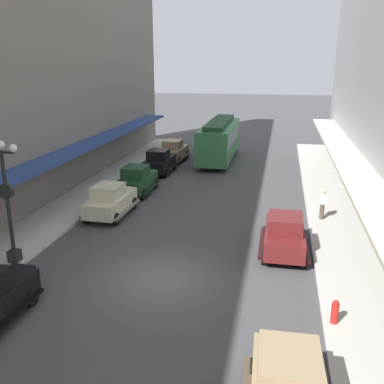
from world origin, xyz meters
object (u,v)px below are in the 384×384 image
object	(u,v)px
lamp_post_with_clock	(7,197)
pedestrian_1	(323,204)
parked_car_2	(159,161)
fire_hydrant	(335,311)
parked_car_1	(284,233)
streetcar	(219,139)
parked_car_3	(137,179)
parked_car_6	(110,200)
parked_car_5	(173,150)

from	to	relation	value
lamp_post_with_clock	pedestrian_1	world-z (taller)	lamp_post_with_clock
parked_car_2	fire_hydrant	xyz separation A→B (m)	(11.03, -18.29, -0.38)
lamp_post_with_clock	pedestrian_1	xyz separation A→B (m)	(13.11, 7.92, -2.00)
parked_car_1	streetcar	bearing A→B (deg)	107.04
lamp_post_with_clock	fire_hydrant	bearing A→B (deg)	-8.68
parked_car_3	parked_car_6	xyz separation A→B (m)	(-0.04, -4.42, 0.00)
parked_car_1	lamp_post_with_clock	xyz separation A→B (m)	(-11.13, -3.50, 2.04)
pedestrian_1	lamp_post_with_clock	bearing A→B (deg)	-148.85
parked_car_1	parked_car_3	world-z (taller)	same
parked_car_1	pedestrian_1	bearing A→B (deg)	65.91
parked_car_6	parked_car_1	bearing A→B (deg)	-17.64
parked_car_6	pedestrian_1	world-z (taller)	parked_car_6
parked_car_1	parked_car_5	bearing A→B (deg)	118.73
pedestrian_1	parked_car_5	bearing A→B (deg)	131.89
parked_car_5	parked_car_6	distance (m)	14.05
parked_car_1	parked_car_6	distance (m)	9.90
parked_car_2	fire_hydrant	distance (m)	21.36
parked_car_3	fire_hydrant	bearing A→B (deg)	-49.43
pedestrian_1	parked_car_2	bearing A→B (deg)	143.54
pedestrian_1	fire_hydrant	bearing A→B (deg)	-92.08
parked_car_1	parked_car_6	xyz separation A→B (m)	(-9.43, 3.00, 0.00)
parked_car_2	parked_car_3	bearing A→B (deg)	-89.74
parked_car_5	streetcar	world-z (taller)	streetcar
parked_car_2	parked_car_3	size ratio (longest dim) A/B	1.00
parked_car_1	streetcar	world-z (taller)	streetcar
streetcar	fire_hydrant	xyz separation A→B (m)	(7.17, -23.55, -1.34)
parked_car_3	pedestrian_1	xyz separation A→B (m)	(11.37, -2.99, 0.05)
parked_car_6	parked_car_3	bearing A→B (deg)	89.47
parked_car_3	parked_car_6	distance (m)	4.42
fire_hydrant	pedestrian_1	size ratio (longest dim) A/B	0.50
parked_car_2	parked_car_6	xyz separation A→B (m)	(-0.02, -9.84, 0.00)
parked_car_2	fire_hydrant	world-z (taller)	parked_car_2
parked_car_2	pedestrian_1	xyz separation A→B (m)	(11.39, -8.42, 0.05)
parked_car_1	pedestrian_1	distance (m)	4.85
lamp_post_with_clock	parked_car_2	bearing A→B (deg)	84.01
parked_car_2	parked_car_3	xyz separation A→B (m)	(0.02, -5.43, 0.00)
parked_car_5	parked_car_2	bearing A→B (deg)	-90.89
streetcar	fire_hydrant	bearing A→B (deg)	-73.06
parked_car_1	parked_car_3	distance (m)	11.96
lamp_post_with_clock	fire_hydrant	size ratio (longest dim) A/B	6.29
parked_car_1	parked_car_2	size ratio (longest dim) A/B	1.00
parked_car_1	pedestrian_1	world-z (taller)	parked_car_1
parked_car_3	parked_car_5	distance (m)	9.64
parked_car_5	lamp_post_with_clock	xyz separation A→B (m)	(-1.78, -20.55, 2.04)
parked_car_3	parked_car_5	size ratio (longest dim) A/B	0.99
parked_car_2	lamp_post_with_clock	size ratio (longest dim) A/B	0.83
lamp_post_with_clock	fire_hydrant	xyz separation A→B (m)	(12.75, -1.95, -2.42)
streetcar	pedestrian_1	size ratio (longest dim) A/B	5.86
pedestrian_1	parked_car_1	bearing A→B (deg)	-114.09
lamp_post_with_clock	fire_hydrant	world-z (taller)	lamp_post_with_clock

